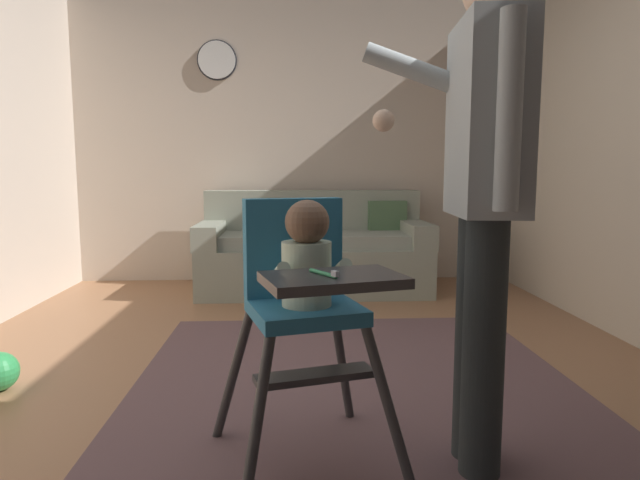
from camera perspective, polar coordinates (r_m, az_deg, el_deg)
ground at (r=2.70m, az=-2.38°, el=-16.42°), size 5.62×7.07×0.10m
wall_far at (r=5.25m, az=-2.79°, el=10.38°), size 4.82×0.06×2.66m
area_rug at (r=2.48m, az=4.52°, el=-17.32°), size 2.15×2.97×0.01m
couch at (r=4.78m, az=-0.57°, el=-1.28°), size 1.95×0.86×0.86m
high_chair at (r=1.90m, az=-1.60°, el=-4.37°), size 0.73×0.82×0.94m
adult_standing at (r=1.91m, az=16.58°, el=4.84°), size 0.51×0.53×1.70m
wall_clock at (r=5.34m, az=-10.66°, el=17.90°), size 0.36×0.04×0.36m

